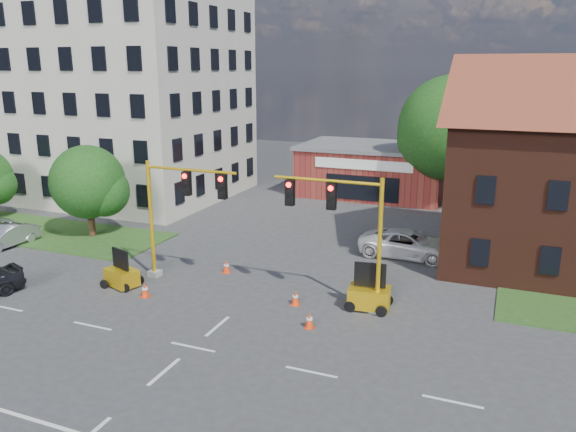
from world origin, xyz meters
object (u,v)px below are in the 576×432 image
(signal_mast_west, at_px, (178,208))
(pickup_white, at_px, (408,244))
(trailer_east, at_px, (369,295))
(signal_mast_east, at_px, (344,225))
(trailer_west, at_px, (122,275))

(signal_mast_west, distance_m, pickup_white, 13.49)
(signal_mast_west, xyz_separation_m, trailer_east, (9.94, 0.23, -3.26))
(signal_mast_east, bearing_deg, pickup_white, 79.18)
(trailer_west, xyz_separation_m, pickup_white, (12.60, 9.99, 0.20))
(pickup_white, bearing_deg, signal_mast_west, 130.45)
(trailer_west, height_order, trailer_east, trailer_east)
(signal_mast_west, xyz_separation_m, signal_mast_east, (8.71, 0.00, 0.00))
(trailer_east, height_order, pickup_white, trailer_east)
(signal_mast_west, xyz_separation_m, pickup_white, (10.27, 8.17, -3.13))
(trailer_west, relative_size, trailer_east, 0.91)
(signal_mast_west, bearing_deg, signal_mast_east, 0.00)
(signal_mast_west, height_order, signal_mast_east, same)
(signal_mast_east, relative_size, pickup_white, 1.09)
(trailer_east, bearing_deg, signal_mast_east, -175.69)
(trailer_west, bearing_deg, signal_mast_east, 29.11)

